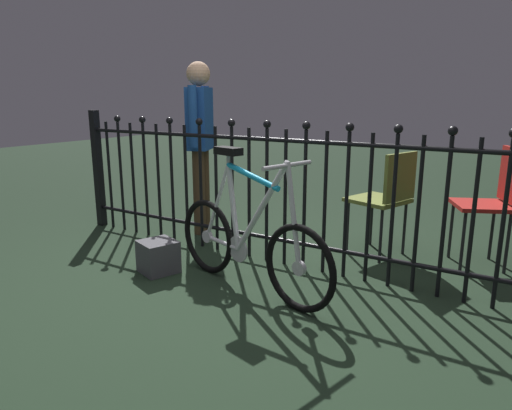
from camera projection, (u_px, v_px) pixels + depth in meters
name	position (u px, v px, depth m)	size (l,w,h in m)	color
ground_plane	(239.00, 290.00, 3.06)	(20.00, 20.00, 0.00)	#1D2E1E
iron_fence	(275.00, 189.00, 3.47)	(4.21, 0.07, 1.13)	black
bicycle	(248.00, 242.00, 3.01)	(1.38, 0.47, 0.93)	black
chair_olive	(387.00, 194.00, 3.61)	(0.51, 0.51, 0.84)	black
chair_red	(494.00, 196.00, 3.39)	(0.51, 0.51, 0.90)	black
person_visitor	(200.00, 134.00, 4.20)	(0.28, 0.45, 1.56)	#4C3823
display_crate	(158.00, 257.00, 3.36)	(0.24, 0.24, 0.23)	#4C4C51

